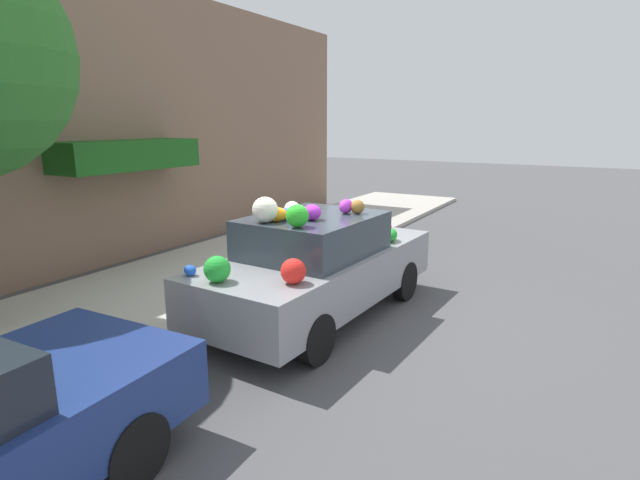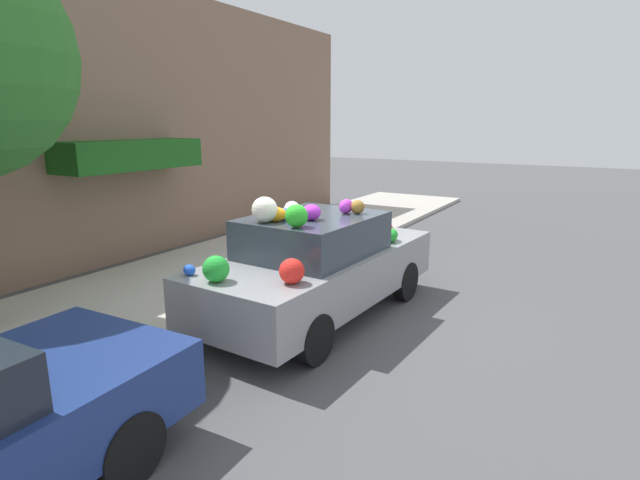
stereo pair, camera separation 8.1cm
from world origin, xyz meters
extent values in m
plane|color=#4C4C4F|center=(0.00, 0.00, 0.00)|extent=(60.00, 60.00, 0.00)
cube|color=#B2ADA3|center=(0.00, 2.70, 0.05)|extent=(24.00, 3.20, 0.11)
cube|color=#846651|center=(0.00, 4.95, 2.76)|extent=(18.00, 0.30, 5.53)
cube|color=#195919|center=(0.48, 4.35, 2.18)|extent=(2.84, 0.90, 0.55)
cylinder|color=gold|center=(0.94, 1.80, 0.38)|extent=(0.20, 0.20, 0.55)
sphere|color=gold|center=(0.94, 1.80, 0.72)|extent=(0.18, 0.18, 0.18)
cube|color=gray|center=(0.00, -0.14, 0.65)|extent=(4.27, 1.88, 0.67)
cube|color=#333D47|center=(-0.17, -0.14, 1.25)|extent=(1.96, 1.58, 0.54)
cylinder|color=black|center=(1.34, 0.58, 0.31)|extent=(0.63, 0.21, 0.62)
cylinder|color=black|center=(1.27, -0.98, 0.31)|extent=(0.63, 0.21, 0.62)
cylinder|color=black|center=(-1.27, 0.69, 0.31)|extent=(0.63, 0.21, 0.62)
cylinder|color=black|center=(-1.34, -0.86, 0.31)|extent=(0.63, 0.21, 0.62)
ellipsoid|color=purple|center=(-0.44, -0.27, 1.62)|extent=(0.32, 0.30, 0.21)
sphere|color=green|center=(-1.83, 0.16, 1.14)|extent=(0.42, 0.42, 0.31)
sphere|color=white|center=(-0.88, 0.16, 1.69)|extent=(0.42, 0.42, 0.34)
sphere|color=blue|center=(1.12, -0.54, 1.08)|extent=(0.21, 0.21, 0.21)
ellipsoid|color=orange|center=(-0.77, 0.10, 1.62)|extent=(0.35, 0.42, 0.19)
sphere|color=green|center=(-0.93, -0.36, 1.66)|extent=(0.31, 0.31, 0.29)
ellipsoid|color=pink|center=(1.61, 0.41, 1.09)|extent=(0.24, 0.20, 0.22)
ellipsoid|color=orange|center=(1.15, -0.03, 1.03)|extent=(0.22, 0.20, 0.10)
ellipsoid|color=red|center=(0.86, -0.37, 1.15)|extent=(0.36, 0.42, 0.34)
ellipsoid|color=blue|center=(-1.81, 0.62, 1.05)|extent=(0.16, 0.19, 0.13)
sphere|color=green|center=(1.26, 0.09, 1.12)|extent=(0.34, 0.34, 0.28)
ellipsoid|color=yellow|center=(1.75, -0.28, 1.06)|extent=(0.29, 0.30, 0.16)
ellipsoid|color=#B234C6|center=(0.23, -0.43, 1.62)|extent=(0.30, 0.19, 0.20)
ellipsoid|color=green|center=(1.74, 0.39, 1.14)|extent=(0.39, 0.41, 0.33)
sphere|color=red|center=(-1.44, -0.62, 1.13)|extent=(0.38, 0.38, 0.30)
ellipsoid|color=orange|center=(1.27, -0.34, 1.08)|extent=(0.35, 0.33, 0.19)
ellipsoid|color=green|center=(1.40, -0.52, 1.07)|extent=(0.37, 0.37, 0.17)
sphere|color=white|center=(-0.38, 0.08, 1.63)|extent=(0.28, 0.28, 0.22)
ellipsoid|color=blue|center=(-0.61, 0.05, 1.60)|extent=(0.15, 0.19, 0.16)
ellipsoid|color=pink|center=(1.64, 0.27, 1.14)|extent=(0.43, 0.39, 0.32)
sphere|color=olive|center=(0.29, -0.59, 1.62)|extent=(0.21, 0.21, 0.20)
ellipsoid|color=green|center=(1.29, 0.13, 1.11)|extent=(0.23, 0.34, 0.26)
ellipsoid|color=green|center=(1.06, -0.79, 1.08)|extent=(0.43, 0.32, 0.20)
sphere|color=pink|center=(1.31, 0.26, 1.12)|extent=(0.35, 0.35, 0.27)
ellipsoid|color=red|center=(1.46, -0.47, 1.09)|extent=(0.44, 0.44, 0.22)
cylinder|color=black|center=(-3.85, 0.90, 0.30)|extent=(0.61, 0.21, 0.61)
cylinder|color=black|center=(-3.78, -0.66, 0.30)|extent=(0.61, 0.21, 0.61)
camera|label=1|loc=(-5.99, -3.61, 2.78)|focal=28.00mm
camera|label=2|loc=(-5.95, -3.68, 2.78)|focal=28.00mm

